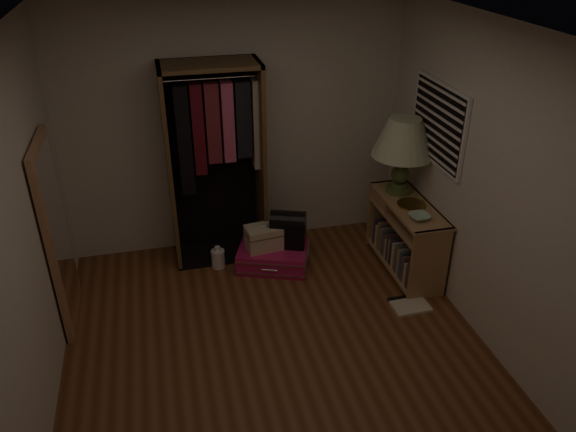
{
  "coord_description": "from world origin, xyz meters",
  "views": [
    {
      "loc": [
        -0.78,
        -3.44,
        3.27
      ],
      "look_at": [
        0.3,
        0.95,
        0.8
      ],
      "focal_mm": 35.0,
      "sensor_mm": 36.0,
      "label": 1
    }
  ],
  "objects_px": {
    "train_case": "(264,237)",
    "black_bag": "(288,228)",
    "floor_mirror": "(57,235)",
    "pink_suitcase": "(273,256)",
    "open_wardrobe": "(216,146)",
    "white_jug": "(218,258)",
    "console_bookshelf": "(404,233)",
    "table_lamp": "(404,139)"
  },
  "relations": [
    {
      "from": "open_wardrobe",
      "to": "floor_mirror",
      "type": "distance_m",
      "value": 1.7
    },
    {
      "from": "console_bookshelf",
      "to": "train_case",
      "type": "bearing_deg",
      "value": 166.4
    },
    {
      "from": "console_bookshelf",
      "to": "open_wardrobe",
      "type": "distance_m",
      "value": 2.08
    },
    {
      "from": "black_bag",
      "to": "white_jug",
      "type": "relative_size",
      "value": 1.71
    },
    {
      "from": "black_bag",
      "to": "open_wardrobe",
      "type": "bearing_deg",
      "value": 169.22
    },
    {
      "from": "console_bookshelf",
      "to": "pink_suitcase",
      "type": "xyz_separation_m",
      "value": [
        -1.29,
        0.32,
        -0.28
      ]
    },
    {
      "from": "pink_suitcase",
      "to": "train_case",
      "type": "bearing_deg",
      "value": -168.68
    },
    {
      "from": "console_bookshelf",
      "to": "black_bag",
      "type": "relative_size",
      "value": 2.71
    },
    {
      "from": "train_case",
      "to": "floor_mirror",
      "type": "bearing_deg",
      "value": -175.22
    },
    {
      "from": "console_bookshelf",
      "to": "table_lamp",
      "type": "bearing_deg",
      "value": 88.71
    },
    {
      "from": "pink_suitcase",
      "to": "train_case",
      "type": "relative_size",
      "value": 2.2
    },
    {
      "from": "train_case",
      "to": "table_lamp",
      "type": "distance_m",
      "value": 1.7
    },
    {
      "from": "open_wardrobe",
      "to": "black_bag",
      "type": "relative_size",
      "value": 4.95
    },
    {
      "from": "console_bookshelf",
      "to": "train_case",
      "type": "height_order",
      "value": "console_bookshelf"
    },
    {
      "from": "open_wardrobe",
      "to": "pink_suitcase",
      "type": "distance_m",
      "value": 1.27
    },
    {
      "from": "train_case",
      "to": "pink_suitcase",
      "type": "bearing_deg",
      "value": -16.04
    },
    {
      "from": "floor_mirror",
      "to": "train_case",
      "type": "bearing_deg",
      "value": 11.61
    },
    {
      "from": "train_case",
      "to": "black_bag",
      "type": "relative_size",
      "value": 0.94
    },
    {
      "from": "floor_mirror",
      "to": "pink_suitcase",
      "type": "height_order",
      "value": "floor_mirror"
    },
    {
      "from": "black_bag",
      "to": "table_lamp",
      "type": "distance_m",
      "value": 1.45
    },
    {
      "from": "black_bag",
      "to": "train_case",
      "type": "bearing_deg",
      "value": -158.96
    },
    {
      "from": "pink_suitcase",
      "to": "open_wardrobe",
      "type": "bearing_deg",
      "value": 159.7
    },
    {
      "from": "train_case",
      "to": "white_jug",
      "type": "bearing_deg",
      "value": 161.6
    },
    {
      "from": "open_wardrobe",
      "to": "white_jug",
      "type": "height_order",
      "value": "open_wardrobe"
    },
    {
      "from": "black_bag",
      "to": "white_jug",
      "type": "bearing_deg",
      "value": -166.67
    },
    {
      "from": "train_case",
      "to": "white_jug",
      "type": "relative_size",
      "value": 1.61
    },
    {
      "from": "console_bookshelf",
      "to": "table_lamp",
      "type": "relative_size",
      "value": 1.44
    },
    {
      "from": "console_bookshelf",
      "to": "pink_suitcase",
      "type": "bearing_deg",
      "value": 166.09
    },
    {
      "from": "floor_mirror",
      "to": "train_case",
      "type": "height_order",
      "value": "floor_mirror"
    },
    {
      "from": "open_wardrobe",
      "to": "pink_suitcase",
      "type": "relative_size",
      "value": 2.4
    },
    {
      "from": "table_lamp",
      "to": "train_case",
      "type": "bearing_deg",
      "value": 175.82
    },
    {
      "from": "open_wardrobe",
      "to": "table_lamp",
      "type": "relative_size",
      "value": 2.64
    },
    {
      "from": "console_bookshelf",
      "to": "open_wardrobe",
      "type": "height_order",
      "value": "open_wardrobe"
    },
    {
      "from": "floor_mirror",
      "to": "train_case",
      "type": "distance_m",
      "value": 1.96
    },
    {
      "from": "console_bookshelf",
      "to": "floor_mirror",
      "type": "distance_m",
      "value": 3.27
    },
    {
      "from": "console_bookshelf",
      "to": "black_bag",
      "type": "height_order",
      "value": "console_bookshelf"
    },
    {
      "from": "floor_mirror",
      "to": "table_lamp",
      "type": "bearing_deg",
      "value": 4.92
    },
    {
      "from": "open_wardrobe",
      "to": "black_bag",
      "type": "bearing_deg",
      "value": -31.53
    },
    {
      "from": "floor_mirror",
      "to": "table_lamp",
      "type": "distance_m",
      "value": 3.29
    },
    {
      "from": "floor_mirror",
      "to": "pink_suitcase",
      "type": "distance_m",
      "value": 2.11
    },
    {
      "from": "open_wardrobe",
      "to": "floor_mirror",
      "type": "bearing_deg",
      "value": -152.42
    },
    {
      "from": "floor_mirror",
      "to": "white_jug",
      "type": "xyz_separation_m",
      "value": [
        1.39,
        0.48,
        -0.75
      ]
    }
  ]
}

